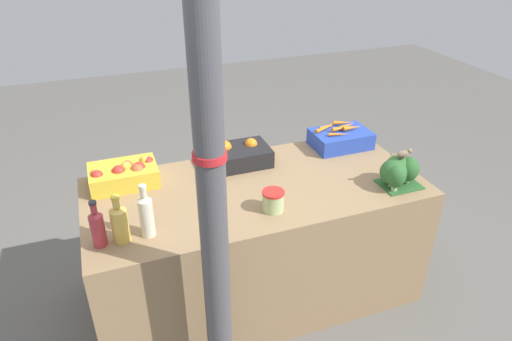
{
  "coord_description": "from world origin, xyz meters",
  "views": [
    {
      "loc": [
        -0.76,
        -2.05,
        2.11
      ],
      "look_at": [
        0.0,
        0.0,
        0.89
      ],
      "focal_mm": 32.0,
      "sensor_mm": 36.0,
      "label": 1
    }
  ],
  "objects_px": {
    "orange_crate": "(236,155)",
    "sparrow_bird": "(404,154)",
    "juice_bottle_ruby": "(97,227)",
    "pickle_jar": "(274,201)",
    "juice_bottle_golden": "(120,222)",
    "carrot_crate": "(341,138)",
    "apple_crate": "(124,174)",
    "broccoli_pile": "(398,171)",
    "support_pole": "(211,177)",
    "juice_bottle_cloudy": "(146,214)"
  },
  "relations": [
    {
      "from": "juice_bottle_ruby",
      "to": "juice_bottle_golden",
      "type": "bearing_deg",
      "value": 0.0
    },
    {
      "from": "support_pole",
      "to": "juice_bottle_golden",
      "type": "xyz_separation_m",
      "value": [
        -0.35,
        0.37,
        -0.38
      ]
    },
    {
      "from": "orange_crate",
      "to": "juice_bottle_ruby",
      "type": "distance_m",
      "value": 0.98
    },
    {
      "from": "juice_bottle_golden",
      "to": "juice_bottle_cloudy",
      "type": "distance_m",
      "value": 0.12
    },
    {
      "from": "apple_crate",
      "to": "orange_crate",
      "type": "xyz_separation_m",
      "value": [
        0.66,
        0.01,
        -0.0
      ]
    },
    {
      "from": "carrot_crate",
      "to": "juice_bottle_ruby",
      "type": "bearing_deg",
      "value": -161.17
    },
    {
      "from": "support_pole",
      "to": "apple_crate",
      "type": "bearing_deg",
      "value": 107.23
    },
    {
      "from": "juice_bottle_ruby",
      "to": "juice_bottle_golden",
      "type": "xyz_separation_m",
      "value": [
        0.1,
        0.0,
        0.0
      ]
    },
    {
      "from": "apple_crate",
      "to": "juice_bottle_cloudy",
      "type": "xyz_separation_m",
      "value": [
        0.05,
        -0.52,
        0.05
      ]
    },
    {
      "from": "orange_crate",
      "to": "sparrow_bird",
      "type": "xyz_separation_m",
      "value": [
        0.78,
        -0.55,
        0.13
      ]
    },
    {
      "from": "support_pole",
      "to": "apple_crate",
      "type": "distance_m",
      "value": 1.02
    },
    {
      "from": "juice_bottle_ruby",
      "to": "juice_bottle_golden",
      "type": "relative_size",
      "value": 0.97
    },
    {
      "from": "juice_bottle_ruby",
      "to": "juice_bottle_cloudy",
      "type": "xyz_separation_m",
      "value": [
        0.22,
        0.0,
        0.02
      ]
    },
    {
      "from": "apple_crate",
      "to": "sparrow_bird",
      "type": "bearing_deg",
      "value": -20.42
    },
    {
      "from": "apple_crate",
      "to": "juice_bottle_golden",
      "type": "xyz_separation_m",
      "value": [
        -0.07,
        -0.52,
        0.04
      ]
    },
    {
      "from": "support_pole",
      "to": "sparrow_bird",
      "type": "xyz_separation_m",
      "value": [
        1.17,
        0.36,
        -0.28
      ]
    },
    {
      "from": "orange_crate",
      "to": "pickle_jar",
      "type": "relative_size",
      "value": 3.21
    },
    {
      "from": "support_pole",
      "to": "juice_bottle_ruby",
      "type": "bearing_deg",
      "value": 139.97
    },
    {
      "from": "juice_bottle_cloudy",
      "to": "sparrow_bird",
      "type": "xyz_separation_m",
      "value": [
        1.39,
        -0.02,
        0.08
      ]
    },
    {
      "from": "support_pole",
      "to": "carrot_crate",
      "type": "bearing_deg",
      "value": 39.32
    },
    {
      "from": "sparrow_bird",
      "to": "apple_crate",
      "type": "bearing_deg",
      "value": 162.95
    },
    {
      "from": "juice_bottle_golden",
      "to": "juice_bottle_cloudy",
      "type": "xyz_separation_m",
      "value": [
        0.12,
        0.0,
        0.01
      ]
    },
    {
      "from": "broccoli_pile",
      "to": "juice_bottle_ruby",
      "type": "bearing_deg",
      "value": 179.16
    },
    {
      "from": "apple_crate",
      "to": "juice_bottle_ruby",
      "type": "distance_m",
      "value": 0.55
    },
    {
      "from": "carrot_crate",
      "to": "juice_bottle_cloudy",
      "type": "xyz_separation_m",
      "value": [
        -1.32,
        -0.53,
        0.06
      ]
    },
    {
      "from": "pickle_jar",
      "to": "juice_bottle_ruby",
      "type": "bearing_deg",
      "value": 179.25
    },
    {
      "from": "carrot_crate",
      "to": "juice_bottle_ruby",
      "type": "relative_size",
      "value": 1.56
    },
    {
      "from": "carrot_crate",
      "to": "broccoli_pile",
      "type": "relative_size",
      "value": 1.54
    },
    {
      "from": "support_pole",
      "to": "orange_crate",
      "type": "relative_size",
      "value": 6.82
    },
    {
      "from": "broccoli_pile",
      "to": "juice_bottle_ruby",
      "type": "distance_m",
      "value": 1.59
    },
    {
      "from": "sparrow_bird",
      "to": "broccoli_pile",
      "type": "bearing_deg",
      "value": -158.78
    },
    {
      "from": "juice_bottle_golden",
      "to": "apple_crate",
      "type": "bearing_deg",
      "value": 82.34
    },
    {
      "from": "carrot_crate",
      "to": "pickle_jar",
      "type": "xyz_separation_m",
      "value": [
        -0.69,
        -0.54,
        -0.0
      ]
    },
    {
      "from": "orange_crate",
      "to": "sparrow_bird",
      "type": "bearing_deg",
      "value": -34.95
    },
    {
      "from": "juice_bottle_ruby",
      "to": "pickle_jar",
      "type": "xyz_separation_m",
      "value": [
        0.86,
        -0.01,
        -0.04
      ]
    },
    {
      "from": "support_pole",
      "to": "broccoli_pile",
      "type": "xyz_separation_m",
      "value": [
        1.15,
        0.35,
        -0.39
      ]
    },
    {
      "from": "pickle_jar",
      "to": "juice_bottle_cloudy",
      "type": "bearing_deg",
      "value": 178.98
    },
    {
      "from": "broccoli_pile",
      "to": "pickle_jar",
      "type": "height_order",
      "value": "broccoli_pile"
    },
    {
      "from": "juice_bottle_golden",
      "to": "broccoli_pile",
      "type": "bearing_deg",
      "value": -0.9
    },
    {
      "from": "apple_crate",
      "to": "broccoli_pile",
      "type": "distance_m",
      "value": 1.53
    },
    {
      "from": "carrot_crate",
      "to": "juice_bottle_golden",
      "type": "height_order",
      "value": "juice_bottle_golden"
    },
    {
      "from": "support_pole",
      "to": "orange_crate",
      "type": "xyz_separation_m",
      "value": [
        0.38,
        0.9,
        -0.41
      ]
    },
    {
      "from": "orange_crate",
      "to": "broccoli_pile",
      "type": "bearing_deg",
      "value": -35.9
    },
    {
      "from": "apple_crate",
      "to": "pickle_jar",
      "type": "height_order",
      "value": "apple_crate"
    },
    {
      "from": "juice_bottle_ruby",
      "to": "juice_bottle_golden",
      "type": "height_order",
      "value": "juice_bottle_golden"
    },
    {
      "from": "orange_crate",
      "to": "pickle_jar",
      "type": "bearing_deg",
      "value": -87.25
    },
    {
      "from": "carrot_crate",
      "to": "juice_bottle_golden",
      "type": "distance_m",
      "value": 1.54
    },
    {
      "from": "apple_crate",
      "to": "juice_bottle_ruby",
      "type": "bearing_deg",
      "value": -107.85
    },
    {
      "from": "orange_crate",
      "to": "juice_bottle_ruby",
      "type": "relative_size",
      "value": 1.56
    },
    {
      "from": "apple_crate",
      "to": "juice_bottle_ruby",
      "type": "xyz_separation_m",
      "value": [
        -0.17,
        -0.52,
        0.03
      ]
    }
  ]
}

